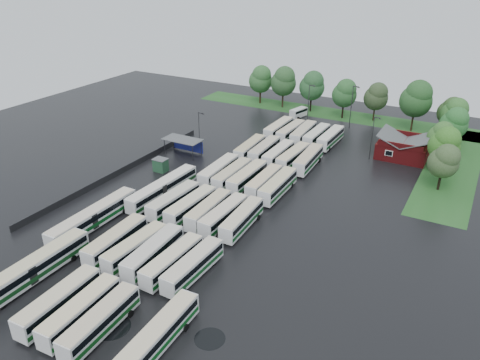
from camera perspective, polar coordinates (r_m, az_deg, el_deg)
The scene contains 61 objects.
ground at distance 76.04m, azimuth -5.73°, elevation -4.81°, with size 160.00×160.00×0.00m, color black.
brick_building at distance 103.83m, azimuth 19.24°, elevation 3.57°, with size 10.07×8.60×5.39m.
wash_shed at distance 100.04m, azimuth -6.88°, elevation 4.73°, with size 8.20×4.20×3.58m.
utility_hut at distance 93.20m, azimuth -9.66°, elevation 1.83°, with size 2.70×2.20×2.62m.
grass_strip_north at distance 129.43m, azimuth 11.50°, elevation 7.87°, with size 80.00×10.00×0.01m, color #21551F.
grass_strip_east at distance 103.64m, azimuth 24.47°, elevation 1.49°, with size 10.00×50.00×0.01m, color #21551F.
west_fence at distance 94.04m, azimuth -14.23°, elevation 1.12°, with size 0.10×50.00×1.20m, color #2D2D30.
bus_r0c1 at distance 60.49m, azimuth -21.20°, elevation -13.66°, with size 2.86×11.64×3.22m.
bus_r0c2 at distance 58.41m, azimuth -18.85°, elevation -14.88°, with size 2.90×11.33×3.13m.
bus_r0c3 at distance 56.46m, azimuth -16.66°, elevation -16.17°, with size 2.89×11.23×3.10m.
bus_r1c0 at distance 69.45m, azimuth -14.88°, elevation -7.14°, with size 2.87×11.61×3.21m.
bus_r1c1 at distance 67.38m, azimuth -12.61°, elevation -8.03°, with size 2.89×11.23×3.10m.
bus_r1c2 at distance 65.79m, azimuth -10.52°, elevation -8.66°, with size 3.02×11.63×3.21m.
bus_r1c3 at distance 63.84m, azimuth -8.25°, elevation -9.73°, with size 2.61×11.11×3.08m.
bus_r1c4 at distance 62.59m, azimuth -5.74°, elevation -10.36°, with size 2.63×11.23×3.11m.
bus_r2c0 at distance 78.30m, azimuth -8.10°, elevation -2.52°, with size 2.95×11.57×3.19m.
bus_r2c1 at distance 76.41m, azimuth -6.00°, elevation -3.15°, with size 2.79×11.47×3.17m.
bus_r2c2 at distance 75.09m, azimuth -3.84°, elevation -3.65°, with size 2.63×11.17×3.10m.
bus_r2c3 at distance 73.53m, azimuth -1.98°, elevation -4.27°, with size 2.64×11.29×3.13m.
bus_r2c4 at distance 72.41m, azimuth 0.23°, elevation -4.78°, with size 2.88×11.24×3.10m.
bus_r3c0 at distance 88.36m, azimuth -2.60°, elevation 1.15°, with size 2.81×11.75×3.25m.
bus_r3c1 at distance 86.76m, azimuth -0.93°, elevation 0.66°, with size 2.45×11.35×3.16m.
bus_r3c2 at distance 85.72m, azimuth 0.90°, elevation 0.36°, with size 2.54×11.56×3.21m.
bus_r3c3 at distance 84.23m, azimuth 2.95°, elevation -0.21°, with size 2.50×11.11×3.08m.
bus_r3c4 at distance 82.72m, azimuth 4.65°, elevation -0.70°, with size 2.59×11.67×3.24m.
bus_r4c0 at distance 98.99m, azimuth 1.23°, elevation 3.89°, with size 2.84×11.27×3.11m.
bus_r4c1 at distance 98.15m, azimuth 2.99°, elevation 3.68°, with size 2.74×11.39×3.15m.
bus_r4c2 at distance 96.37m, azimuth 4.71°, elevation 3.18°, with size 2.40×11.14×3.10m.
bus_r4c3 at distance 95.31m, azimuth 6.50°, elevation 2.85°, with size 2.88×11.33×3.13m.
bus_r4c4 at distance 94.21m, azimuth 8.32°, elevation 2.50°, with size 2.96×11.74×3.24m.
bus_r5c0 at distance 110.97m, azimuth 4.73°, elevation 6.28°, with size 2.56×11.54×3.21m.
bus_r5c1 at distance 109.52m, azimuth 6.22°, elevation 5.92°, with size 2.74×11.25×3.11m.
bus_r5c2 at distance 108.35m, azimuth 7.73°, elevation 5.66°, with size 2.97×11.76×3.25m.
bus_r5c3 at distance 107.56m, azimuth 9.31°, elevation 5.36°, with size 2.60×11.22×3.11m.
bus_r5c4 at distance 106.71m, azimuth 10.98°, elevation 5.07°, with size 2.62×11.37×3.15m.
artic_bus_west_a at distance 67.10m, azimuth -23.98°, elevation -9.94°, with size 2.67×17.44×3.23m.
artic_bus_west_b at distance 82.84m, azimuth -9.40°, elevation -0.99°, with size 2.91×16.79×3.10m.
artic_bus_west_c at distance 76.25m, azimuth -17.43°, elevation -4.35°, with size 2.52×17.23×3.20m.
artic_bus_east at distance 52.42m, azimuth -11.23°, elevation -19.36°, with size 2.87×16.64×3.08m.
minibus at distance 125.01m, azimuth 7.13°, elevation 8.18°, with size 3.23×5.69×2.34m.
tree_north_0 at distance 135.14m, azimuth 2.56°, elevation 12.21°, with size 6.64×6.64×10.99m.
tree_north_1 at distance 131.61m, azimuth 5.36°, elevation 11.93°, with size 7.00×7.00×11.59m.
tree_north_2 at distance 128.80m, azimuth 8.82°, elevation 11.33°, with size 6.76×6.76×11.20m.
tree_north_3 at distance 124.69m, azimuth 12.67°, elevation 10.31°, with size 6.31×6.31×10.45m.
tree_north_4 at distance 124.58m, azimuth 16.31°, elevation 9.78°, with size 6.08×6.08×10.07m.
tree_north_5 at distance 119.28m, azimuth 20.75°, elevation 9.29°, with size 7.60×7.60×12.59m.
tree_north_6 at distance 119.13m, azimuth 24.34°, elevation 7.67°, with size 5.79×5.79×9.59m.
tree_east_0 at distance 90.02m, azimuth 23.67°, elevation 2.16°, with size 5.44×5.43×9.00m.
tree_east_1 at distance 96.76m, azimuth 23.74°, elevation 4.07°, with size 5.94×5.94×9.84m.
tree_east_2 at distance 103.37m, azimuth 23.32°, elevation 4.99°, with size 5.22×5.22×8.64m.
tree_east_3 at distance 110.20m, azimuth 24.70°, elevation 6.36°, with size 5.94×5.94×9.84m.
tree_east_4 at distance 117.00m, azimuth 24.73°, elevation 7.44°, with size 6.05×6.05×10.03m.
lamp_post_ne at distance 99.57m, azimuth 15.89°, elevation 5.29°, with size 1.43×0.28×9.28m.
lamp_post_nw at distance 98.98m, azimuth -4.94°, elevation 6.08°, with size 1.43×0.28×9.31m.
lamp_post_back_w at distance 118.51m, azimuth 8.42°, elevation 9.43°, with size 1.55×0.30×10.07m.
lamp_post_back_e at distance 117.30m, azimuth 13.51°, elevation 8.99°, with size 1.64×0.32×10.62m.
puddle_0 at distance 64.46m, azimuth -19.70°, elevation -12.66°, with size 5.15×5.15×0.01m, color black.
puddle_1 at distance 57.98m, azimuth -15.32°, elevation -16.91°, with size 4.29×4.29×0.01m, color black.
puddle_2 at distance 79.32m, azimuth -9.79°, elevation -3.70°, with size 7.45×7.45×0.01m, color black.
puddle_3 at distance 74.63m, azimuth -4.67°, elevation -5.39°, with size 2.81×2.81×0.01m, color black.
puddle_4 at distance 54.90m, azimuth -3.70°, elevation -18.75°, with size 3.52×3.52×0.01m, color black.
Camera 1 is at (38.20, -53.40, 38.35)m, focal length 35.00 mm.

